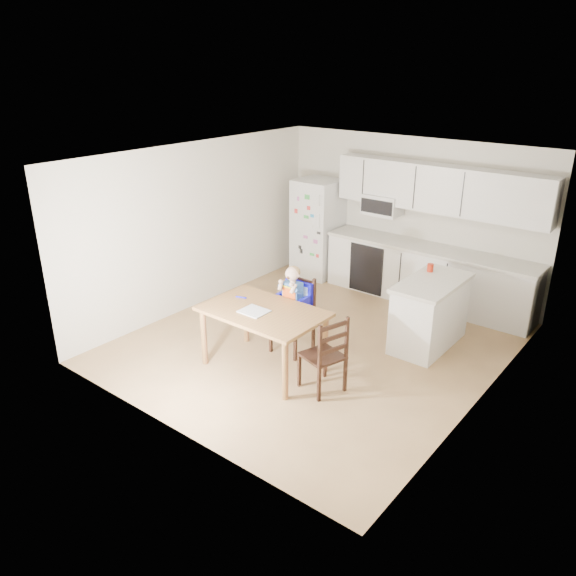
# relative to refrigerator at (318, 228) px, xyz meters

# --- Properties ---
(room) EXTENTS (4.52, 5.01, 2.51)m
(room) POSITION_rel_refrigerator_xyz_m (1.55, -1.67, 0.40)
(room) COLOR olive
(room) RESTS_ON ground
(refrigerator) EXTENTS (0.72, 0.70, 1.70)m
(refrigerator) POSITION_rel_refrigerator_xyz_m (0.00, 0.00, 0.00)
(refrigerator) COLOR silver
(refrigerator) RESTS_ON ground
(kitchen_run) EXTENTS (3.37, 0.62, 2.15)m
(kitchen_run) POSITION_rel_refrigerator_xyz_m (2.05, 0.09, 0.03)
(kitchen_run) COLOR silver
(kitchen_run) RESTS_ON ground
(kitchen_island) EXTENTS (0.66, 1.25, 0.93)m
(kitchen_island) POSITION_rel_refrigerator_xyz_m (2.74, -1.26, -0.38)
(kitchen_island) COLOR silver
(kitchen_island) RESTS_ON ground
(red_cup) EXTENTS (0.09, 0.09, 0.11)m
(red_cup) POSITION_rel_refrigerator_xyz_m (2.56, -0.96, 0.13)
(red_cup) COLOR #B42510
(red_cup) RESTS_ON kitchen_island
(dining_table) EXTENTS (1.47, 0.95, 0.79)m
(dining_table) POSITION_rel_refrigerator_xyz_m (1.41, -3.10, -0.17)
(dining_table) COLOR brown
(dining_table) RESTS_ON ground
(napkin) EXTENTS (0.32, 0.28, 0.01)m
(napkin) POSITION_rel_refrigerator_xyz_m (1.36, -3.20, -0.05)
(napkin) COLOR #B3B3B8
(napkin) RESTS_ON dining_table
(toddler_spoon) EXTENTS (0.12, 0.06, 0.02)m
(toddler_spoon) POSITION_rel_refrigerator_xyz_m (0.94, -2.99, -0.05)
(toddler_spoon) COLOR #1312C6
(toddler_spoon) RESTS_ON dining_table
(chair_booster) EXTENTS (0.45, 0.45, 1.18)m
(chair_booster) POSITION_rel_refrigerator_xyz_m (1.41, -2.48, -0.14)
(chair_booster) COLOR black
(chair_booster) RESTS_ON ground
(chair_side) EXTENTS (0.53, 0.53, 0.95)m
(chair_side) POSITION_rel_refrigerator_xyz_m (2.35, -3.08, -0.31)
(chair_side) COLOR black
(chair_side) RESTS_ON ground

